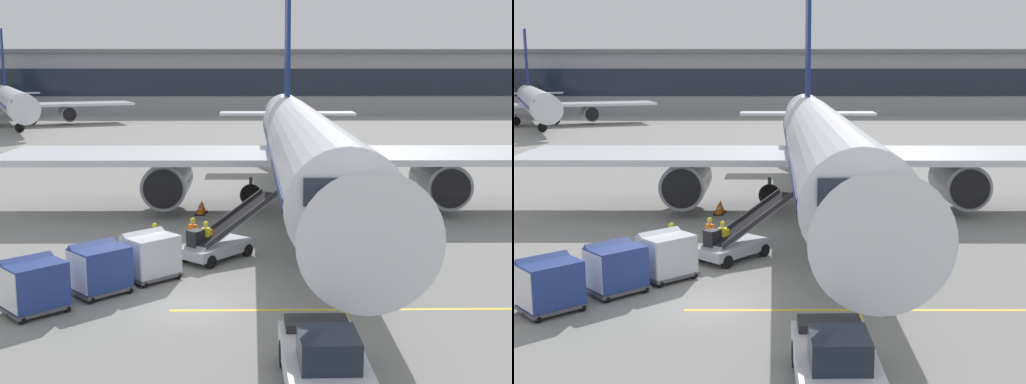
% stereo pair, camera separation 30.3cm
% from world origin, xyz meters
% --- Properties ---
extents(ground_plane, '(600.00, 600.00, 0.00)m').
position_xyz_m(ground_plane, '(0.00, 0.00, 0.00)').
color(ground_plane, gray).
extents(parked_airplane, '(34.82, 45.53, 15.10)m').
position_xyz_m(parked_airplane, '(5.44, 16.27, 3.72)').
color(parked_airplane, silver).
rests_on(parked_airplane, ground).
extents(belt_loader, '(4.49, 4.98, 2.58)m').
position_xyz_m(belt_loader, '(0.98, 6.06, 0.81)').
color(belt_loader, '#A3A8B2').
rests_on(belt_loader, ground).
extents(baggage_cart_lead, '(2.56, 2.53, 1.91)m').
position_xyz_m(baggage_cart_lead, '(-1.69, 3.01, 1.00)').
color(baggage_cart_lead, '#515156').
rests_on(baggage_cart_lead, ground).
extents(baggage_cart_second, '(2.56, 2.53, 1.91)m').
position_xyz_m(baggage_cart_second, '(-3.33, 1.30, 1.00)').
color(baggage_cart_second, '#515156').
rests_on(baggage_cart_second, ground).
extents(baggage_cart_third, '(2.56, 2.53, 1.91)m').
position_xyz_m(baggage_cart_third, '(-5.14, -0.62, 1.00)').
color(baggage_cart_third, '#515156').
rests_on(baggage_cart_third, ground).
extents(pushback_tug, '(2.18, 4.43, 1.83)m').
position_xyz_m(pushback_tug, '(4.11, -6.41, 0.83)').
color(pushback_tug, silver).
rests_on(pushback_tug, ground).
extents(ground_crew_by_loader, '(0.50, 0.40, 1.74)m').
position_xyz_m(ground_crew_by_loader, '(-1.82, 5.36, 1.00)').
color(ground_crew_by_loader, black).
rests_on(ground_crew_by_loader, ground).
extents(ground_crew_by_carts, '(0.44, 0.44, 1.74)m').
position_xyz_m(ground_crew_by_carts, '(-0.26, 6.35, 1.00)').
color(ground_crew_by_carts, black).
rests_on(ground_crew_by_carts, ground).
extents(ground_crew_marshaller, '(0.57, 0.26, 1.74)m').
position_xyz_m(ground_crew_marshaller, '(0.36, 5.64, 1.00)').
color(ground_crew_marshaller, black).
rests_on(ground_crew_marshaller, ground).
extents(ground_crew_wingwalker, '(0.55, 0.34, 1.74)m').
position_xyz_m(ground_crew_wingwalker, '(-1.95, 3.77, 1.00)').
color(ground_crew_wingwalker, '#514C42').
rests_on(ground_crew_wingwalker, ground).
extents(safety_cone_engine_keepout, '(0.58, 0.58, 0.66)m').
position_xyz_m(safety_cone_engine_keepout, '(-0.53, 14.87, 0.32)').
color(safety_cone_engine_keepout, black).
rests_on(safety_cone_engine_keepout, ground).
extents(safety_cone_wingtip, '(0.64, 0.64, 0.72)m').
position_xyz_m(safety_cone_wingtip, '(-0.46, 15.50, 0.35)').
color(safety_cone_wingtip, black).
rests_on(safety_cone_wingtip, ground).
extents(apron_guidance_line_lead_in, '(0.20, 110.00, 0.01)m').
position_xyz_m(apron_guidance_line_lead_in, '(5.43, 15.47, 0.00)').
color(apron_guidance_line_lead_in, yellow).
rests_on(apron_guidance_line_lead_in, ground).
extents(apron_guidance_line_stop_bar, '(12.00, 0.20, 0.01)m').
position_xyz_m(apron_guidance_line_stop_bar, '(5.44, -0.53, 0.00)').
color(apron_guidance_line_stop_bar, yellow).
rests_on(apron_guidance_line_stop_bar, ground).
extents(terminal_building, '(144.94, 22.04, 11.29)m').
position_xyz_m(terminal_building, '(13.80, 108.48, 5.59)').
color(terminal_building, '#939399').
rests_on(terminal_building, ground).
extents(distant_airplane, '(33.64, 41.24, 14.31)m').
position_xyz_m(distant_airplane, '(-31.08, 74.50, 3.35)').
color(distant_airplane, silver).
rests_on(distant_airplane, ground).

